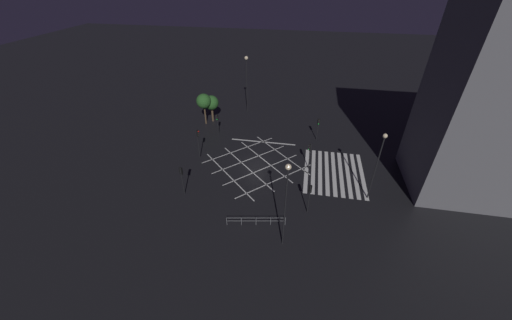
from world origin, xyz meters
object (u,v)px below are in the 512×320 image
at_px(street_lamp_far, 286,192).
at_px(traffic_light_ne_main, 217,120).
at_px(traffic_light_sw_main, 310,193).
at_px(street_lamp_east, 379,156).
at_px(traffic_light_median_south, 310,151).
at_px(street_lamp_west, 247,71).
at_px(traffic_light_median_north, 198,138).
at_px(street_tree_far, 204,101).
at_px(traffic_light_se_main, 318,125).
at_px(traffic_light_nw_main, 182,175).
at_px(street_tree_near, 211,103).

bearing_deg(street_lamp_far, traffic_light_ne_main, 32.02).
distance_m(traffic_light_sw_main, street_lamp_east, 8.40).
bearing_deg(traffic_light_median_south, street_lamp_west, -54.05).
xyz_separation_m(traffic_light_median_south, street_lamp_west, (16.20, 11.75, 4.95)).
relative_size(traffic_light_median_south, street_lamp_west, 0.37).
bearing_deg(street_lamp_east, traffic_light_median_north, 78.66).
height_order(street_lamp_west, street_tree_far, street_lamp_west).
distance_m(traffic_light_se_main, traffic_light_nw_main, 22.06).
xyz_separation_m(traffic_light_sw_main, traffic_light_nw_main, (0.43, 14.56, 0.05)).
height_order(traffic_light_median_south, traffic_light_se_main, traffic_light_median_south).
bearing_deg(traffic_light_sw_main, street_tree_near, 41.08).
relative_size(traffic_light_se_main, street_lamp_west, 0.36).
xyz_separation_m(traffic_light_median_north, traffic_light_ne_main, (7.02, -0.53, -0.65)).
distance_m(street_lamp_far, street_tree_near, 28.91).
height_order(street_lamp_west, street_tree_near, street_lamp_west).
xyz_separation_m(street_lamp_east, street_tree_far, (14.87, 24.91, -1.76)).
height_order(street_lamp_east, street_tree_far, street_lamp_east).
relative_size(street_lamp_east, street_tree_near, 1.85).
relative_size(traffic_light_nw_main, street_lamp_east, 0.45).
relative_size(traffic_light_nw_main, street_tree_near, 0.83).
bearing_deg(traffic_light_ne_main, traffic_light_median_south, 64.98).
bearing_deg(traffic_light_nw_main, street_lamp_east, -81.56).
bearing_deg(traffic_light_nw_main, traffic_light_median_south, -61.22).
bearing_deg(street_lamp_east, street_tree_far, 59.17).
bearing_deg(traffic_light_median_south, traffic_light_nw_main, 28.78).
relative_size(street_tree_near, street_tree_far, 0.87).
relative_size(traffic_light_median_south, traffic_light_sw_main, 1.01).
distance_m(traffic_light_nw_main, traffic_light_median_north, 7.68).
bearing_deg(traffic_light_se_main, traffic_light_ne_main, -85.92).
bearing_deg(traffic_light_ne_main, street_lamp_west, 163.52).
xyz_separation_m(traffic_light_se_main, traffic_light_median_north, (-8.14, 16.15, 0.57)).
bearing_deg(traffic_light_ne_main, street_tree_far, -136.30).
relative_size(traffic_light_nw_main, traffic_light_ne_main, 1.08).
bearing_deg(traffic_light_se_main, street_lamp_east, 25.67).
xyz_separation_m(traffic_light_se_main, street_lamp_east, (-12.59, -6.05, 3.22)).
bearing_deg(street_tree_near, traffic_light_median_north, -171.04).
relative_size(street_lamp_far, street_tree_far, 1.79).
relative_size(traffic_light_se_main, traffic_light_nw_main, 0.95).
relative_size(traffic_light_sw_main, street_tree_near, 0.81).
bearing_deg(traffic_light_median_south, traffic_light_se_main, -97.81).
bearing_deg(traffic_light_median_south, traffic_light_median_north, 0.90).
bearing_deg(traffic_light_median_south, street_lamp_far, 81.34).
relative_size(traffic_light_sw_main, traffic_light_ne_main, 1.06).
relative_size(traffic_light_nw_main, traffic_light_median_north, 0.86).
relative_size(traffic_light_se_main, street_lamp_east, 0.43).
bearing_deg(street_lamp_far, traffic_light_nw_main, 66.48).
xyz_separation_m(traffic_light_sw_main, street_tree_far, (18.48, 18.01, 1.38)).
bearing_deg(street_lamp_west, traffic_light_median_south, -144.05).
bearing_deg(traffic_light_sw_main, traffic_light_se_main, -3.01).
height_order(traffic_light_sw_main, traffic_light_ne_main, traffic_light_sw_main).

